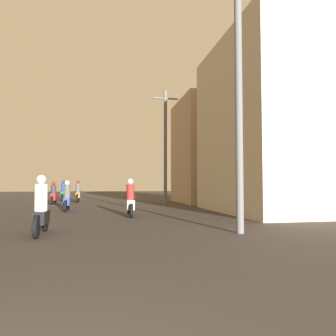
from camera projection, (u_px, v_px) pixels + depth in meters
The scene contains 10 objects.
motorcycle_black at pixel (41, 211), 8.52m from camera, with size 0.60×1.83×1.56m.
motorcycle_silver at pixel (130, 201), 13.35m from camera, with size 0.60×1.83×1.54m.
motorcycle_blue at pixel (67, 199), 15.99m from camera, with size 0.60×1.88×1.50m.
motorcycle_red at pixel (54, 195), 20.49m from camera, with size 0.60×2.10×1.50m.
motorcycle_orange at pixel (78, 193), 23.76m from camera, with size 0.60×2.01×1.61m.
motorcycle_green at pixel (63, 193), 25.86m from camera, with size 0.60×2.03×1.63m.
building_right_near at pixel (262, 126), 15.51m from camera, with size 4.10×7.87×8.12m.
building_right_far at pixel (214, 152), 23.94m from camera, with size 5.20×6.07×7.40m.
utility_pole_near at pixel (239, 87), 8.92m from camera, with size 1.60×0.20×7.59m.
utility_pole_far at pixel (165, 145), 20.31m from camera, with size 1.60×0.20×7.18m.
Camera 1 is at (0.88, -1.62, 1.31)m, focal length 35.00 mm.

